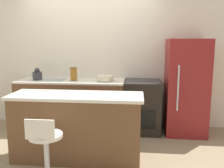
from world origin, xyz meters
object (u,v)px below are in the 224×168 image
at_px(oven_range, 142,106).
at_px(mixing_bowl, 105,78).
at_px(stool_chair, 46,149).
at_px(kettle, 37,75).
at_px(refrigerator, 186,87).

bearing_deg(oven_range, mixing_bowl, -176.64).
bearing_deg(stool_chair, kettle, 114.27).
bearing_deg(stool_chair, refrigerator, 43.69).
xyz_separation_m(stool_chair, mixing_bowl, (0.46, 1.75, 0.56)).
bearing_deg(refrigerator, mixing_bowl, -178.59).
xyz_separation_m(oven_range, refrigerator, (0.75, -0.00, 0.37)).
bearing_deg(kettle, stool_chair, -65.73).
xyz_separation_m(kettle, mixing_bowl, (1.24, 0.00, -0.04)).
xyz_separation_m(oven_range, stool_chair, (-1.12, -1.79, -0.06)).
bearing_deg(mixing_bowl, kettle, -180.00).
distance_m(refrigerator, kettle, 2.66).
height_order(oven_range, mixing_bowl, mixing_bowl).
height_order(refrigerator, kettle, refrigerator).
relative_size(stool_chair, mixing_bowl, 2.69).
bearing_deg(refrigerator, stool_chair, -136.31).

